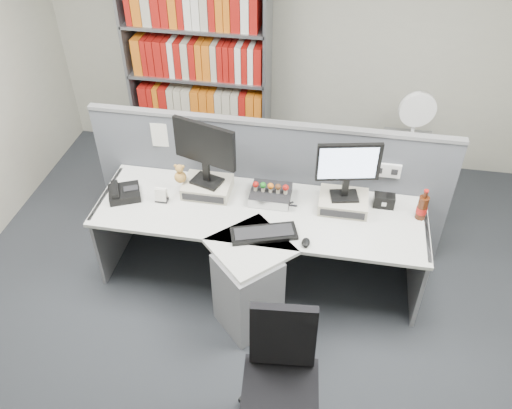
% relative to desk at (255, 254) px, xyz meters
% --- Properties ---
extents(ground, '(5.50, 5.50, 0.00)m').
position_rel_desk_xyz_m(ground, '(0.00, -0.60, -0.46)').
color(ground, '#2F3237').
rests_on(ground, ground).
extents(room_shell, '(5.04, 5.54, 2.72)m').
position_rel_desk_xyz_m(room_shell, '(0.00, -0.60, 1.33)').
color(room_shell, '#B1B09E').
rests_on(room_shell, ground).
extents(partition, '(3.00, 0.08, 1.27)m').
position_rel_desk_xyz_m(partition, '(0.00, 0.65, 0.19)').
color(partition, '#565961').
rests_on(partition, ground).
extents(desk, '(2.60, 1.20, 0.72)m').
position_rel_desk_xyz_m(desk, '(0.00, 0.00, 0.00)').
color(desk, silver).
rests_on(desk, ground).
extents(monitor_riser_left, '(0.38, 0.31, 0.10)m').
position_rel_desk_xyz_m(monitor_riser_left, '(-0.46, 0.38, 0.31)').
color(monitor_riser_left, '#BCB49C').
rests_on(monitor_riser_left, desk).
extents(monitor_riser_right, '(0.38, 0.31, 0.10)m').
position_rel_desk_xyz_m(monitor_riser_right, '(0.64, 0.38, 0.31)').
color(monitor_riser_right, '#BCB49C').
rests_on(monitor_riser_right, desk).
extents(monitor_left, '(0.52, 0.23, 0.54)m').
position_rel_desk_xyz_m(monitor_left, '(-0.46, 0.38, 0.69)').
color(monitor_left, black).
rests_on(monitor_left, monitor_riser_left).
extents(monitor_right, '(0.48, 0.19, 0.49)m').
position_rel_desk_xyz_m(monitor_right, '(0.64, 0.38, 0.66)').
color(monitor_right, black).
rests_on(monitor_right, monitor_riser_right).
extents(desktop_pc, '(0.32, 0.28, 0.08)m').
position_rel_desk_xyz_m(desktop_pc, '(0.06, 0.38, 0.31)').
color(desktop_pc, black).
rests_on(desktop_pc, desk).
extents(figurines, '(0.29, 0.05, 0.09)m').
position_rel_desk_xyz_m(figurines, '(0.06, 0.37, 0.40)').
color(figurines, '#BCB49C').
rests_on(figurines, desktop_pc).
extents(keyboard, '(0.53, 0.33, 0.03)m').
position_rel_desk_xyz_m(keyboard, '(0.08, -0.05, 0.28)').
color(keyboard, black).
rests_on(keyboard, desk).
extents(mouse, '(0.06, 0.10, 0.04)m').
position_rel_desk_xyz_m(mouse, '(0.40, -0.09, 0.28)').
color(mouse, black).
rests_on(mouse, desk).
extents(desk_phone, '(0.32, 0.30, 0.11)m').
position_rel_desk_xyz_m(desk_phone, '(-1.11, 0.20, 0.30)').
color(desk_phone, black).
rests_on(desk_phone, desk).
extents(desk_calendar, '(0.10, 0.08, 0.12)m').
position_rel_desk_xyz_m(desk_calendar, '(-0.79, 0.21, 0.32)').
color(desk_calendar, black).
rests_on(desk_calendar, desk).
extents(plush_toy, '(0.10, 0.10, 0.17)m').
position_rel_desk_xyz_m(plush_toy, '(-0.67, 0.35, 0.44)').
color(plush_toy, '#BC893E').
rests_on(plush_toy, monitor_riser_left).
extents(speaker, '(0.16, 0.09, 0.11)m').
position_rel_desk_xyz_m(speaker, '(0.95, 0.45, 0.32)').
color(speaker, black).
rests_on(speaker, desk).
extents(cola_bottle, '(0.08, 0.08, 0.27)m').
position_rel_desk_xyz_m(cola_bottle, '(1.23, 0.36, 0.36)').
color(cola_bottle, '#3F190A').
rests_on(cola_bottle, desk).
extents(shelving_unit, '(1.41, 0.40, 2.00)m').
position_rel_desk_xyz_m(shelving_unit, '(-0.90, 1.85, 0.52)').
color(shelving_unit, slate).
rests_on(shelving_unit, ground).
extents(filing_cabinet, '(0.45, 0.61, 0.70)m').
position_rel_desk_xyz_m(filing_cabinet, '(1.20, 1.40, -0.11)').
color(filing_cabinet, slate).
rests_on(filing_cabinet, ground).
extents(desk_fan, '(0.33, 0.19, 0.55)m').
position_rel_desk_xyz_m(desk_fan, '(1.20, 1.40, 0.59)').
color(desk_fan, white).
rests_on(desk_fan, filing_cabinet).
extents(office_chair, '(0.64, 0.65, 0.98)m').
position_rel_desk_xyz_m(office_chair, '(0.36, -1.08, 0.07)').
color(office_chair, silver).
rests_on(office_chair, ground).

